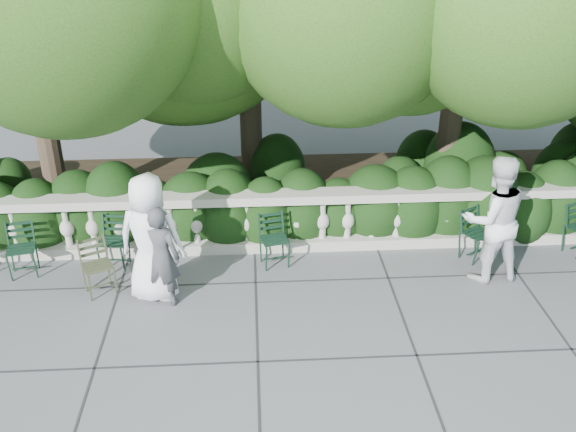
{
  "coord_description": "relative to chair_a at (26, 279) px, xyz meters",
  "views": [
    {
      "loc": [
        -0.5,
        -7.26,
        5.24
      ],
      "look_at": [
        0.0,
        1.0,
        1.0
      ],
      "focal_mm": 40.0,
      "sensor_mm": 36.0,
      "label": 1
    }
  ],
  "objects": [
    {
      "name": "ground",
      "position": [
        3.95,
        -1.1,
        0.0
      ],
      "size": [
        90.0,
        90.0,
        0.0
      ],
      "primitive_type": "plane",
      "color": "#4A4C52",
      "rests_on": "ground"
    },
    {
      "name": "shrub_hedge",
      "position": [
        3.95,
        1.9,
        0.0
      ],
      "size": [
        15.0,
        2.6,
        1.7
      ],
      "primitive_type": null,
      "color": "black",
      "rests_on": "ground"
    },
    {
      "name": "chair_e",
      "position": [
        3.79,
        0.06,
        0.0
      ],
      "size": [
        0.54,
        0.57,
        0.84
      ],
      "primitive_type": null,
      "rotation": [
        0.0,
        0.0,
        0.24
      ],
      "color": "black",
      "rests_on": "ground"
    },
    {
      "name": "person_woman_grey",
      "position": [
        2.17,
        -0.71,
        0.75
      ],
      "size": [
        0.63,
        0.52,
        1.5
      ],
      "primitive_type": "imported",
      "rotation": [
        0.0,
        0.0,
        2.8
      ],
      "color": "#3A3B3F",
      "rests_on": "ground"
    },
    {
      "name": "person_casual_man",
      "position": [
        6.91,
        -0.34,
        0.98
      ],
      "size": [
        1.02,
        0.83,
        1.95
      ],
      "primitive_type": "imported",
      "rotation": [
        0.0,
        0.0,
        3.25
      ],
      "color": "silver",
      "rests_on": "ground"
    },
    {
      "name": "balustrade",
      "position": [
        3.95,
        0.7,
        0.49
      ],
      "size": [
        12.0,
        0.44,
        1.0
      ],
      "color": "#9E998E",
      "rests_on": "ground"
    },
    {
      "name": "chair_weathered",
      "position": [
        1.28,
        -0.55,
        0.0
      ],
      "size": [
        0.61,
        0.63,
        0.84
      ],
      "primitive_type": null,
      "rotation": [
        0.0,
        0.0,
        0.47
      ],
      "color": "black",
      "rests_on": "ground"
    },
    {
      "name": "chair_a",
      "position": [
        0.0,
        0.0,
        0.0
      ],
      "size": [
        0.53,
        0.56,
        0.84
      ],
      "primitive_type": null,
      "rotation": [
        0.0,
        0.0,
        0.2
      ],
      "color": "black",
      "rests_on": "ground"
    },
    {
      "name": "chair_c",
      "position": [
        1.28,
        0.15,
        0.0
      ],
      "size": [
        0.49,
        0.53,
        0.84
      ],
      "primitive_type": null,
      "rotation": [
        0.0,
        0.0,
        -0.12
      ],
      "color": "black",
      "rests_on": "ground"
    },
    {
      "name": "person_businessman",
      "position": [
        2.03,
        -0.55,
        0.94
      ],
      "size": [
        1.02,
        0.77,
        1.89
      ],
      "primitive_type": "imported",
      "rotation": [
        0.0,
        0.0,
        2.95
      ],
      "color": "white",
      "rests_on": "ground"
    },
    {
      "name": "chair_d",
      "position": [
        7.0,
        0.07,
        0.0
      ],
      "size": [
        0.62,
        0.63,
        0.84
      ],
      "primitive_type": null,
      "rotation": [
        0.0,
        0.0,
        0.52
      ],
      "color": "black",
      "rests_on": "ground"
    }
  ]
}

